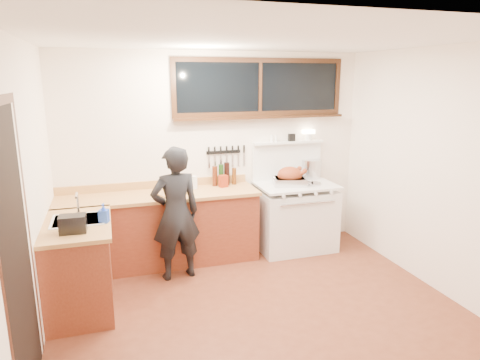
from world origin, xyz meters
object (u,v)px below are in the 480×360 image
object	(u,v)px
cutting_board	(173,190)
roast_turkey	(290,177)
vintage_stove	(295,215)
man	(176,214)

from	to	relation	value
cutting_board	roast_turkey	world-z (taller)	roast_turkey
vintage_stove	cutting_board	world-z (taller)	vintage_stove
man	cutting_board	size ratio (longest dim) A/B	3.57
man	roast_turkey	size ratio (longest dim) A/B	3.15
roast_turkey	vintage_stove	bearing A→B (deg)	20.56
man	vintage_stove	bearing A→B (deg)	13.63
vintage_stove	roast_turkey	xyz separation A→B (m)	(-0.10, -0.04, 0.53)
cutting_board	roast_turkey	size ratio (longest dim) A/B	0.88
cutting_board	vintage_stove	bearing A→B (deg)	0.42
vintage_stove	cutting_board	distance (m)	1.70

